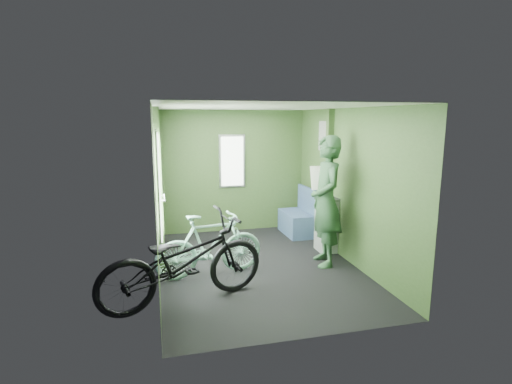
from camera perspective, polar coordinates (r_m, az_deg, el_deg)
room at (r=5.65m, az=-0.22°, el=3.23°), size 4.00×4.02×2.31m
bicycle_black at (r=4.95m, az=-10.07°, el=-15.45°), size 2.16×1.34×1.11m
bicycle_mint at (r=5.66m, az=-6.51°, el=-11.90°), size 1.57×0.76×0.95m
passenger at (r=5.91m, az=9.96°, el=-1.31°), size 0.53×0.77×1.91m
waste_box at (r=6.61m, az=10.00°, el=-4.55°), size 0.26×0.37×0.90m
bench_seat at (r=7.54m, az=6.00°, el=-4.06°), size 0.49×0.85×0.88m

